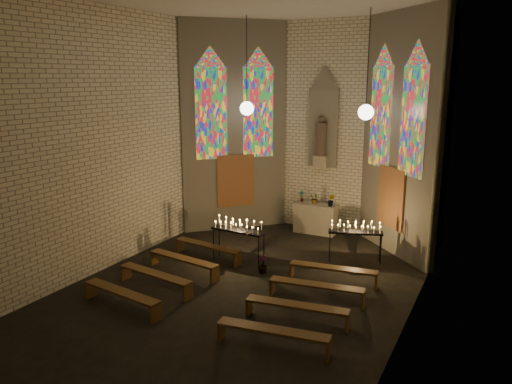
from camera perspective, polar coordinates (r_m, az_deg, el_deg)
floor at (r=12.51m, az=-2.22°, el=-11.41°), size 12.00×12.00×0.00m
room at (r=14.49m, az=4.26°, el=7.23°), size 8.22×12.43×7.00m
altar at (r=17.00m, az=6.83°, el=-3.01°), size 1.40×0.60×1.00m
flower_vase_left at (r=17.07m, az=5.25°, el=-0.49°), size 0.22×0.16×0.39m
flower_vase_center at (r=16.88m, az=6.75°, el=-0.73°), size 0.39×0.36×0.36m
flower_vase_right at (r=16.58m, az=8.59°, el=-0.92°), size 0.24×0.19×0.43m
aisle_flower_pot at (r=13.58m, az=0.76°, el=-8.27°), size 0.28×0.28×0.48m
votive_stand_left at (r=14.14m, az=-2.06°, el=-4.09°), size 1.62×0.45×1.18m
votive_stand_right at (r=14.43m, az=11.32°, el=-4.21°), size 1.55×0.82×1.12m
pew_left_0 at (r=14.61m, az=-5.57°, el=-6.30°), size 2.26×0.61×0.43m
pew_right_0 at (r=13.06m, az=8.80°, el=-8.79°), size 2.26×0.61×0.43m
pew_left_1 at (r=13.68m, az=-8.31°, el=-7.75°), size 2.26×0.61×0.43m
pew_right_1 at (r=12.02m, az=6.94°, el=-10.74°), size 2.26×0.61×0.43m
pew_left_2 at (r=12.80m, az=-11.45°, el=-9.38°), size 2.26×0.61×0.43m
pew_right_2 at (r=11.00m, az=4.70°, el=-13.03°), size 2.26×0.61×0.43m
pew_left_3 at (r=11.97m, az=-15.09°, el=-11.21°), size 2.26×0.61×0.43m
pew_right_3 at (r=10.02m, az=1.96°, el=-15.75°), size 2.26×0.61×0.43m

